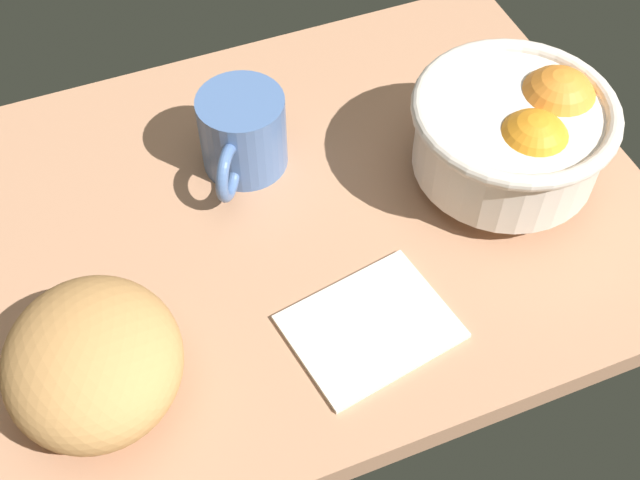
# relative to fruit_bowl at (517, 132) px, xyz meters

# --- Properties ---
(ground_plane) EXTENTS (0.77, 0.52, 0.03)m
(ground_plane) POSITION_rel_fruit_bowl_xyz_m (-0.25, 0.04, -0.08)
(ground_plane) COLOR tan
(fruit_bowl) EXTENTS (0.20, 0.20, 0.12)m
(fruit_bowl) POSITION_rel_fruit_bowl_xyz_m (0.00, 0.00, 0.00)
(fruit_bowl) COLOR silver
(fruit_bowl) RESTS_ON ground
(bread_loaf) EXTENTS (0.16, 0.17, 0.09)m
(bread_loaf) POSITION_rel_fruit_bowl_xyz_m (-0.44, -0.08, -0.02)
(bread_loaf) COLOR tan
(bread_loaf) RESTS_ON ground
(napkin_folded) EXTENTS (0.16, 0.13, 0.01)m
(napkin_folded) POSITION_rel_fruit_bowl_xyz_m (-0.20, -0.11, -0.06)
(napkin_folded) COLOR silver
(napkin_folded) RESTS_ON ground
(mug) EXTENTS (0.10, 0.12, 0.08)m
(mug) POSITION_rel_fruit_bowl_xyz_m (-0.24, 0.12, -0.02)
(mug) COLOR #4A689D
(mug) RESTS_ON ground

